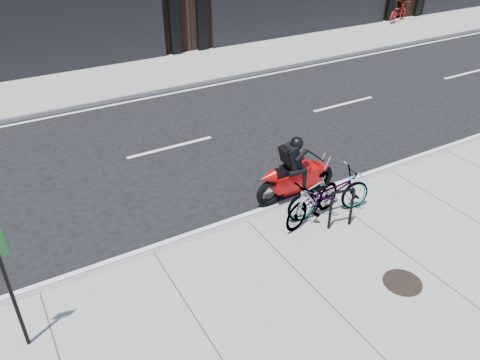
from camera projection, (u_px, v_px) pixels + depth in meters
ground at (204, 181)px, 10.99m from camera, size 120.00×120.00×0.00m
sidewalk_near at (346, 324)px, 7.26m from camera, size 60.00×6.00×0.13m
sidewalk_far at (107, 81)px, 16.67m from camera, size 60.00×3.50×0.13m
bike_rack at (342, 205)px, 9.03m from camera, size 0.50×0.16×0.86m
bicycle_front at (329, 194)px, 9.41m from camera, size 1.94×0.91×0.98m
bicycle_rear at (313, 199)px, 9.24m from camera, size 1.70×0.86×0.98m
motorcycle at (300, 172)px, 10.16m from camera, size 2.00×0.45×1.49m
bicycle_far at (398, 12)px, 23.97m from camera, size 1.94×1.27×0.97m
manhole_cover at (402, 282)px, 7.94m from camera, size 0.72×0.72×0.02m
sign_post at (7, 281)px, 6.22m from camera, size 0.28×0.07×2.07m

